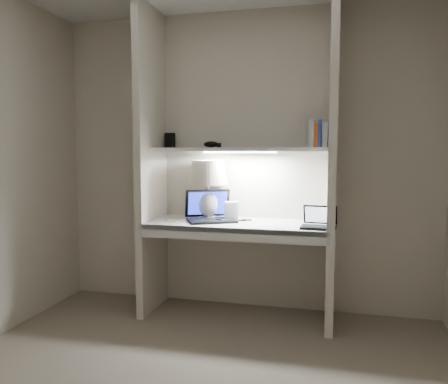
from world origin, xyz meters
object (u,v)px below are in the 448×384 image
(book_row, at_px, (322,134))
(laptop_main, at_px, (210,214))
(speaker, at_px, (231,211))
(laptop_netbook, at_px, (319,223))
(table_lamp, at_px, (208,179))

(book_row, bearing_deg, laptop_main, -173.74)
(laptop_main, xyz_separation_m, speaker, (0.16, 0.08, 0.02))
(laptop_main, xyz_separation_m, laptop_netbook, (0.87, -0.14, -0.02))
(table_lamp, height_order, laptop_netbook, table_lamp)
(table_lamp, xyz_separation_m, speaker, (0.20, -0.01, -0.26))
(laptop_main, bearing_deg, table_lamp, 87.33)
(laptop_main, relative_size, book_row, 2.24)
(laptop_netbook, distance_m, speaker, 0.75)
(laptop_netbook, bearing_deg, book_row, 94.40)
(table_lamp, distance_m, speaker, 0.33)
(table_lamp, height_order, speaker, table_lamp)
(table_lamp, bearing_deg, speaker, -3.39)
(speaker, xyz_separation_m, book_row, (0.72, 0.02, 0.62))
(laptop_main, distance_m, book_row, 1.09)
(laptop_netbook, xyz_separation_m, speaker, (-0.71, 0.22, 0.04))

